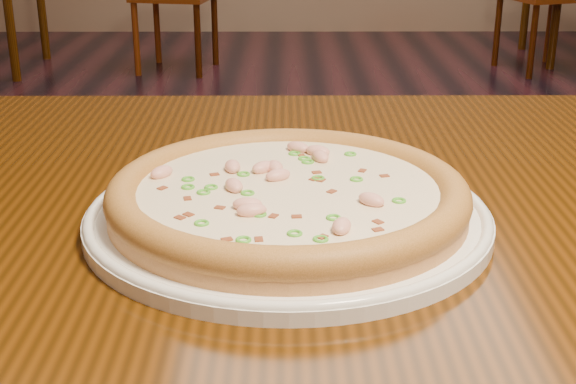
{
  "coord_description": "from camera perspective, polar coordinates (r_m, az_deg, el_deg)",
  "views": [
    {
      "loc": [
        -0.42,
        -1.45,
        1.03
      ],
      "look_at": [
        -0.42,
        -0.82,
        0.78
      ],
      "focal_mm": 50.0,
      "sensor_mm": 36.0,
      "label": 1
    }
  ],
  "objects": [
    {
      "name": "pizza",
      "position": [
        0.68,
        -0.01,
        -0.22
      ],
      "size": [
        0.31,
        0.31,
        0.03
      ],
      "color": "tan",
      "rests_on": "plate"
    },
    {
      "name": "hero_table",
      "position": [
        0.79,
        8.77,
        -7.4
      ],
      "size": [
        1.2,
        0.8,
        0.75
      ],
      "color": "black",
      "rests_on": "ground"
    },
    {
      "name": "plate",
      "position": [
        0.69,
        -0.0,
        -1.65
      ],
      "size": [
        0.35,
        0.35,
        0.02
      ],
      "color": "white",
      "rests_on": "hero_table"
    }
  ]
}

